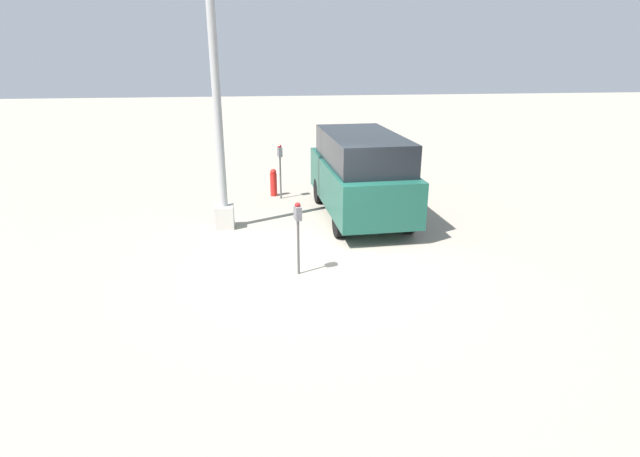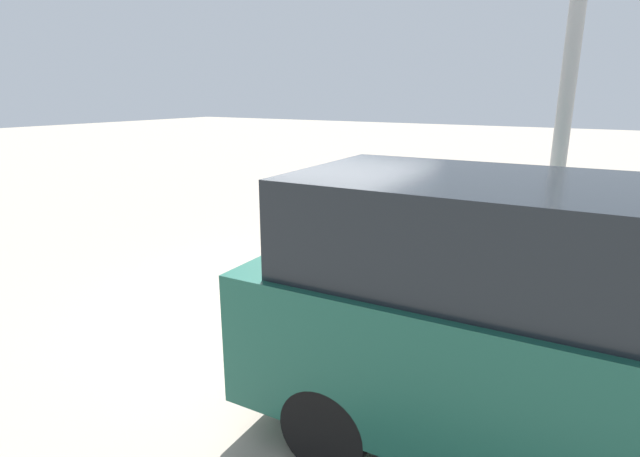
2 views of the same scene
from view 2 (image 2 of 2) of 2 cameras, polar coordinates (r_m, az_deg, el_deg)
ground_plane at (r=6.56m, az=-0.80°, el=-9.21°), size 80.00×80.00×0.00m
parking_meter_near at (r=6.74m, az=-1.87°, el=0.95°), size 0.22×0.15×1.43m
lamp_post at (r=7.04m, az=26.17°, el=11.94°), size 0.44×0.44×6.58m
parked_van at (r=3.93m, az=25.05°, el=-9.71°), size 4.60×2.04×2.14m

